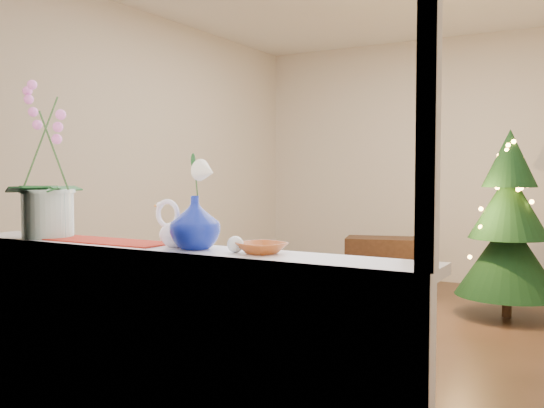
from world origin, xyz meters
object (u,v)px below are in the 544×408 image
(swan, at_px, (176,225))
(paperweight, at_px, (236,244))
(amber_dish, at_px, (262,249))
(xmas_tree, at_px, (509,224))
(orchid_pot, at_px, (47,158))
(blue_vase, at_px, (195,218))
(side_table, at_px, (386,267))

(swan, relative_size, paperweight, 3.40)
(amber_dish, xyz_separation_m, xmas_tree, (0.35, 3.47, -0.15))
(orchid_pot, relative_size, blue_vase, 3.04)
(amber_dish, xyz_separation_m, side_table, (-0.83, 3.79, -0.65))
(swan, bearing_deg, xmas_tree, 93.21)
(swan, distance_m, blue_vase, 0.11)
(orchid_pot, bearing_deg, amber_dish, 0.69)
(swan, xyz_separation_m, amber_dish, (0.40, 0.00, -0.07))
(xmas_tree, bearing_deg, side_table, 165.14)
(orchid_pot, xyz_separation_m, amber_dish, (1.14, 0.01, -0.35))
(swan, bearing_deg, blue_vase, 9.13)
(paperweight, relative_size, xmas_tree, 0.04)
(amber_dish, relative_size, side_table, 0.19)
(orchid_pot, relative_size, paperweight, 11.67)
(side_table, bearing_deg, blue_vase, -98.08)
(orchid_pot, relative_size, xmas_tree, 0.46)
(paperweight, height_order, amber_dish, paperweight)
(paperweight, relative_size, amber_dish, 0.43)
(paperweight, bearing_deg, side_table, 100.88)
(blue_vase, height_order, amber_dish, blue_vase)
(xmas_tree, xyz_separation_m, side_table, (-1.18, 0.31, -0.50))
(orchid_pot, distance_m, side_table, 3.94)
(xmas_tree, bearing_deg, amber_dish, -95.69)
(amber_dish, bearing_deg, xmas_tree, 84.31)
(xmas_tree, bearing_deg, orchid_pot, -113.04)
(orchid_pot, distance_m, blue_vase, 0.88)
(swan, xyz_separation_m, blue_vase, (0.10, -0.01, 0.03))
(blue_vase, relative_size, paperweight, 3.84)
(orchid_pot, bearing_deg, xmas_tree, 66.96)
(swan, relative_size, blue_vase, 0.89)
(blue_vase, bearing_deg, orchid_pot, 179.99)
(orchid_pot, xyz_separation_m, side_table, (0.31, 3.80, -1.00))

